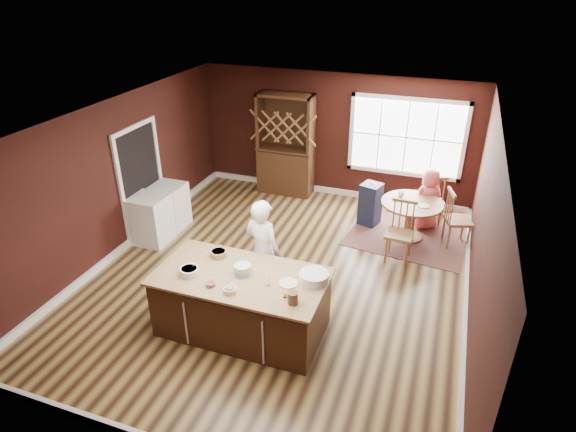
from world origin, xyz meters
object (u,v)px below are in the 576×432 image
object	(u,v)px
dining_table	(411,213)
toddler	(376,186)
seated_woman	(428,199)
hutch	(286,145)
chair_east	(458,218)
layer_cake	(243,269)
kitchen_island	(242,304)
high_chair	(370,203)
chair_south	(400,232)
washer	(151,219)
chair_north	(431,198)
baker	(263,251)
dryer	(170,206)

from	to	relation	value
dining_table	toddler	bearing A→B (deg)	154.98
seated_woman	hutch	world-z (taller)	hutch
chair_east	dining_table	bearing A→B (deg)	75.46
hutch	layer_cake	bearing A→B (deg)	-77.41
kitchen_island	high_chair	bearing A→B (deg)	73.81
chair_east	toddler	xyz separation A→B (m)	(-1.59, 0.30, 0.26)
chair_south	high_chair	xyz separation A→B (m)	(-0.73, 1.15, -0.10)
toddler	kitchen_island	bearing A→B (deg)	-106.97
layer_cake	dining_table	bearing A→B (deg)	60.66
hutch	washer	distance (m)	3.41
high_chair	chair_east	bearing A→B (deg)	7.71
kitchen_island	chair_east	size ratio (longest dim) A/B	2.13
chair_north	toddler	bearing A→B (deg)	0.50
baker	chair_east	bearing A→B (deg)	-120.94
dining_table	high_chair	xyz separation A→B (m)	(-0.82, 0.31, -0.08)
chair_east	chair_north	bearing A→B (deg)	19.50
chair_south	high_chair	distance (m)	1.36
toddler	dryer	size ratio (longest dim) A/B	0.30
chair_east	hutch	distance (m)	3.98
seated_woman	washer	world-z (taller)	seated_woman
high_chair	dryer	size ratio (longest dim) A/B	1.02
layer_cake	chair_north	xyz separation A→B (m)	(2.19, 4.14, -0.45)
chair_north	seated_woman	bearing A→B (deg)	59.70
chair_east	high_chair	distance (m)	1.69
chair_north	kitchen_island	bearing A→B (deg)	40.97
layer_cake	dryer	bearing A→B (deg)	139.03
layer_cake	washer	xyz separation A→B (m)	(-2.62, 1.64, -0.53)
layer_cake	toddler	world-z (taller)	layer_cake
chair_south	high_chair	size ratio (longest dim) A/B	1.22
hutch	washer	xyz separation A→B (m)	(-1.60, -2.94, -0.67)
kitchen_island	dining_table	distance (m)	3.92
dining_table	seated_woman	xyz separation A→B (m)	(0.26, 0.53, 0.08)
baker	dryer	size ratio (longest dim) A/B	1.92
dining_table	chair_east	xyz separation A→B (m)	(0.84, 0.05, 0.02)
toddler	washer	distance (m)	4.32
layer_cake	seated_woman	size ratio (longest dim) A/B	0.26
hutch	chair_south	bearing A→B (deg)	-35.87
dryer	seated_woman	bearing A→B (deg)	18.80
kitchen_island	seated_woman	xyz separation A→B (m)	(2.16, 3.96, 0.18)
baker	toddler	bearing A→B (deg)	-96.39
chair_south	washer	size ratio (longest dim) A/B	1.20
high_chair	hutch	xyz separation A→B (m)	(-2.10, 0.90, 0.67)
seated_woman	toddler	world-z (taller)	seated_woman
layer_cake	high_chair	bearing A→B (deg)	73.69
high_chair	hutch	size ratio (longest dim) A/B	0.40
high_chair	dryer	world-z (taller)	high_chair
chair_east	high_chair	size ratio (longest dim) A/B	1.22
baker	seated_woman	size ratio (longest dim) A/B	1.37
baker	chair_south	world-z (taller)	baker
washer	dryer	size ratio (longest dim) A/B	1.04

